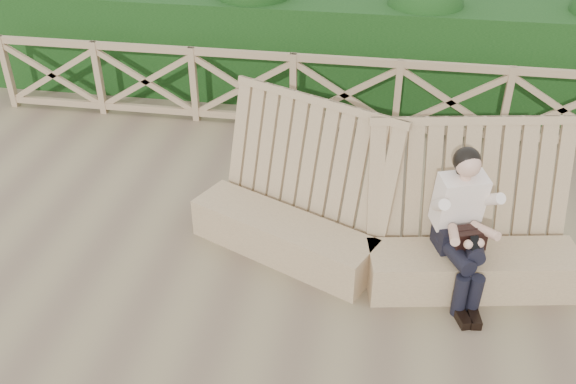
# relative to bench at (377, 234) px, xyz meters

# --- Properties ---
(ground) EXTENTS (60.00, 60.00, 0.00)m
(ground) POSITION_rel_bench_xyz_m (-0.60, -0.57, -0.39)
(ground) COLOR brown
(ground) RESTS_ON ground
(bench) EXTENTS (3.93, 1.52, 1.56)m
(bench) POSITION_rel_bench_xyz_m (0.00, 0.00, 0.00)
(bench) COLOR #896B4E
(bench) RESTS_ON ground
(woman) EXTENTS (0.58, 0.98, 1.48)m
(woman) POSITION_rel_bench_xyz_m (0.77, -0.20, 0.38)
(woman) COLOR black
(woman) RESTS_ON ground
(guardrail) EXTENTS (10.10, 0.09, 1.10)m
(guardrail) POSITION_rel_bench_xyz_m (-0.60, 2.93, 0.16)
(guardrail) COLOR olive
(guardrail) RESTS_ON ground
(hedge) EXTENTS (12.00, 1.20, 1.50)m
(hedge) POSITION_rel_bench_xyz_m (-0.60, 4.13, 0.36)
(hedge) COLOR black
(hedge) RESTS_ON ground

